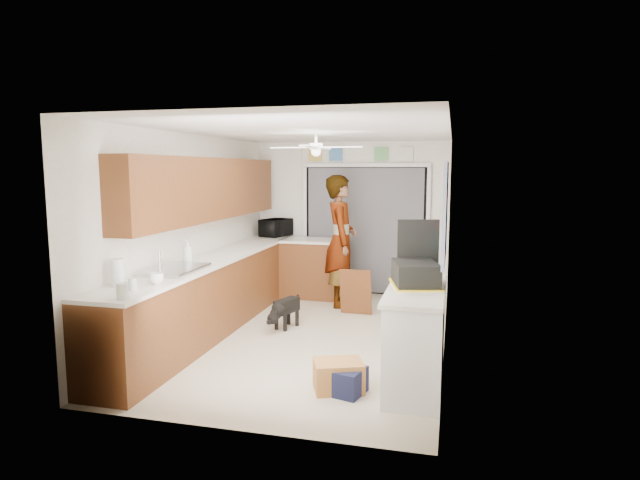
# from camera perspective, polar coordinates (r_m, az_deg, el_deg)

# --- Properties ---
(floor) EXTENTS (5.00, 5.00, 0.00)m
(floor) POSITION_cam_1_polar(r_m,az_deg,el_deg) (6.75, -0.83, -10.16)
(floor) COLOR #C2B79C
(floor) RESTS_ON ground
(ceiling) EXTENTS (5.00, 5.00, 0.00)m
(ceiling) POSITION_cam_1_polar(r_m,az_deg,el_deg) (6.45, -0.88, 11.52)
(ceiling) COLOR white
(ceiling) RESTS_ON ground
(wall_back) EXTENTS (3.20, 0.00, 3.20)m
(wall_back) POSITION_cam_1_polar(r_m,az_deg,el_deg) (8.91, 3.27, 2.36)
(wall_back) COLOR white
(wall_back) RESTS_ON ground
(wall_front) EXTENTS (3.20, 0.00, 3.20)m
(wall_front) POSITION_cam_1_polar(r_m,az_deg,el_deg) (4.15, -9.77, -3.74)
(wall_front) COLOR white
(wall_front) RESTS_ON ground
(wall_left) EXTENTS (0.00, 5.00, 5.00)m
(wall_left) POSITION_cam_1_polar(r_m,az_deg,el_deg) (7.06, -13.51, 0.80)
(wall_left) COLOR white
(wall_left) RESTS_ON ground
(wall_right) EXTENTS (0.00, 5.00, 5.00)m
(wall_right) POSITION_cam_1_polar(r_m,az_deg,el_deg) (6.27, 13.43, -0.03)
(wall_right) COLOR white
(wall_right) RESTS_ON ground
(left_base_cabinets) EXTENTS (0.60, 4.80, 0.90)m
(left_base_cabinets) POSITION_cam_1_polar(r_m,az_deg,el_deg) (7.07, -11.14, -5.71)
(left_base_cabinets) COLOR brown
(left_base_cabinets) RESTS_ON floor
(left_countertop) EXTENTS (0.62, 4.80, 0.04)m
(left_countertop) POSITION_cam_1_polar(r_m,az_deg,el_deg) (6.97, -11.16, -1.96)
(left_countertop) COLOR white
(left_countertop) RESTS_ON left_base_cabinets
(upper_cabinets) EXTENTS (0.32, 4.00, 0.80)m
(upper_cabinets) POSITION_cam_1_polar(r_m,az_deg,el_deg) (7.13, -11.76, 5.35)
(upper_cabinets) COLOR brown
(upper_cabinets) RESTS_ON wall_left
(sink_basin) EXTENTS (0.50, 0.76, 0.06)m
(sink_basin) POSITION_cam_1_polar(r_m,az_deg,el_deg) (6.09, -15.17, -3.11)
(sink_basin) COLOR silver
(sink_basin) RESTS_ON left_countertop
(faucet) EXTENTS (0.03, 0.03, 0.22)m
(faucet) POSITION_cam_1_polar(r_m,az_deg,el_deg) (6.17, -16.74, -2.14)
(faucet) COLOR silver
(faucet) RESTS_ON left_countertop
(peninsula_base) EXTENTS (1.00, 0.60, 0.90)m
(peninsula_base) POSITION_cam_1_polar(r_m,az_deg,el_deg) (8.64, -0.65, -3.14)
(peninsula_base) COLOR brown
(peninsula_base) RESTS_ON floor
(peninsula_top) EXTENTS (1.04, 0.64, 0.04)m
(peninsula_top) POSITION_cam_1_polar(r_m,az_deg,el_deg) (8.57, -0.65, -0.05)
(peninsula_top) COLOR white
(peninsula_top) RESTS_ON peninsula_base
(back_opening_recess) EXTENTS (2.00, 0.06, 2.10)m
(back_opening_recess) POSITION_cam_1_polar(r_m,az_deg,el_deg) (8.86, 4.82, 1.01)
(back_opening_recess) COLOR black
(back_opening_recess) RESTS_ON wall_back
(curtain_panel) EXTENTS (1.90, 0.03, 2.05)m
(curtain_panel) POSITION_cam_1_polar(r_m,az_deg,el_deg) (8.82, 4.78, 0.99)
(curtain_panel) COLOR slate
(curtain_panel) RESTS_ON wall_back
(door_trim_left) EXTENTS (0.06, 0.04, 2.10)m
(door_trim_left) POSITION_cam_1_polar(r_m,az_deg,el_deg) (9.04, -1.60, 1.17)
(door_trim_left) COLOR white
(door_trim_left) RESTS_ON wall_back
(door_trim_right) EXTENTS (0.06, 0.04, 2.10)m
(door_trim_right) POSITION_cam_1_polar(r_m,az_deg,el_deg) (8.72, 11.41, 0.79)
(door_trim_right) COLOR white
(door_trim_right) RESTS_ON wall_back
(door_trim_head) EXTENTS (2.10, 0.04, 0.06)m
(door_trim_head) POSITION_cam_1_polar(r_m,az_deg,el_deg) (8.77, 4.86, 7.96)
(door_trim_head) COLOR white
(door_trim_head) RESTS_ON wall_back
(header_frame_0) EXTENTS (0.22, 0.02, 0.22)m
(header_frame_0) POSITION_cam_1_polar(r_m,az_deg,el_deg) (8.98, -0.52, 9.12)
(header_frame_0) COLOR gold
(header_frame_0) RESTS_ON wall_back
(header_frame_1) EXTENTS (0.22, 0.02, 0.22)m
(header_frame_1) POSITION_cam_1_polar(r_m,az_deg,el_deg) (8.90, 1.69, 9.13)
(header_frame_1) COLOR #467EBB
(header_frame_1) RESTS_ON wall_back
(header_frame_3) EXTENTS (0.22, 0.02, 0.22)m
(header_frame_3) POSITION_cam_1_polar(r_m,az_deg,el_deg) (8.77, 6.54, 9.11)
(header_frame_3) COLOR #68B467
(header_frame_3) RESTS_ON wall_back
(header_frame_4) EXTENTS (0.22, 0.02, 0.22)m
(header_frame_4) POSITION_cam_1_polar(r_m,az_deg,el_deg) (8.72, 9.18, 9.07)
(header_frame_4) COLOR silver
(header_frame_4) RESTS_ON wall_back
(route66_sign) EXTENTS (0.22, 0.02, 0.26)m
(route66_sign) POSITION_cam_1_polar(r_m,az_deg,el_deg) (9.07, -2.69, 9.10)
(route66_sign) COLOR silver
(route66_sign) RESTS_ON wall_back
(right_counter_base) EXTENTS (0.50, 1.40, 0.90)m
(right_counter_base) POSITION_cam_1_polar(r_m,az_deg,el_deg) (5.28, 10.24, -10.27)
(right_counter_base) COLOR white
(right_counter_base) RESTS_ON floor
(right_counter_top) EXTENTS (0.54, 1.44, 0.04)m
(right_counter_top) POSITION_cam_1_polar(r_m,az_deg,el_deg) (5.15, 10.25, -5.28)
(right_counter_top) COLOR white
(right_counter_top) RESTS_ON right_counter_base
(abstract_painting) EXTENTS (0.03, 1.15, 0.95)m
(abstract_painting) POSITION_cam_1_polar(r_m,az_deg,el_deg) (5.23, 13.21, 2.92)
(abstract_painting) COLOR #E3538E
(abstract_painting) RESTS_ON wall_right
(ceiling_fan) EXTENTS (1.14, 1.14, 0.24)m
(ceiling_fan) POSITION_cam_1_polar(r_m,az_deg,el_deg) (6.63, -0.42, 9.85)
(ceiling_fan) COLOR white
(ceiling_fan) RESTS_ON ceiling
(microwave) EXTENTS (0.49, 0.60, 0.29)m
(microwave) POSITION_cam_1_polar(r_m,az_deg,el_deg) (8.98, -4.72, 1.32)
(microwave) COLOR black
(microwave) RESTS_ON left_countertop
(soap_bottle) EXTENTS (0.12, 0.12, 0.30)m
(soap_bottle) POSITION_cam_1_polar(r_m,az_deg,el_deg) (6.49, -13.93, -1.23)
(soap_bottle) COLOR silver
(soap_bottle) RESTS_ON left_countertop
(cup) EXTENTS (0.17, 0.17, 0.11)m
(cup) POSITION_cam_1_polar(r_m,az_deg,el_deg) (5.47, -17.06, -3.94)
(cup) COLOR white
(cup) RESTS_ON left_countertop
(jar_a) EXTENTS (0.12, 0.12, 0.14)m
(jar_a) POSITION_cam_1_polar(r_m,az_deg,el_deg) (4.94, -20.33, -5.12)
(jar_a) COLOR silver
(jar_a) RESTS_ON left_countertop
(jar_b) EXTENTS (0.10, 0.10, 0.11)m
(jar_b) POSITION_cam_1_polar(r_m,az_deg,el_deg) (5.25, -19.36, -4.50)
(jar_b) COLOR silver
(jar_b) RESTS_ON left_countertop
(paper_towel_roll) EXTENTS (0.13, 0.13, 0.27)m
(paper_towel_roll) POSITION_cam_1_polar(r_m,az_deg,el_deg) (5.48, -20.84, -3.26)
(paper_towel_roll) COLOR white
(paper_towel_roll) RESTS_ON left_countertop
(suitcase) EXTENTS (0.52, 0.61, 0.23)m
(suitcase) POSITION_cam_1_polar(r_m,az_deg,el_deg) (5.24, 10.15, -3.57)
(suitcase) COLOR black
(suitcase) RESTS_ON right_counter_top
(suitcase_rim) EXTENTS (0.57, 0.67, 0.02)m
(suitcase_rim) POSITION_cam_1_polar(r_m,az_deg,el_deg) (5.26, 10.12, -4.74)
(suitcase_rim) COLOR yellow
(suitcase_rim) RESTS_ON suitcase
(suitcase_lid) EXTENTS (0.41, 0.13, 0.50)m
(suitcase_lid) POSITION_cam_1_polar(r_m,az_deg,el_deg) (5.49, 10.42, -0.43)
(suitcase_lid) COLOR black
(suitcase_lid) RESTS_ON suitcase
(cardboard_box) EXTENTS (0.54, 0.48, 0.28)m
(cardboard_box) POSITION_cam_1_polar(r_m,az_deg,el_deg) (5.15, 1.98, -14.26)
(cardboard_box) COLOR #A46C33
(cardboard_box) RESTS_ON floor
(navy_crate) EXTENTS (0.46, 0.42, 0.24)m
(navy_crate) POSITION_cam_1_polar(r_m,az_deg,el_deg) (5.11, 2.42, -14.70)
(navy_crate) COLOR black
(navy_crate) RESTS_ON floor
(cabinet_door_panel) EXTENTS (0.45, 0.18, 0.66)m
(cabinet_door_panel) POSITION_cam_1_polar(r_m,az_deg,el_deg) (7.60, 3.82, -5.55)
(cabinet_door_panel) COLOR brown
(cabinet_door_panel) RESTS_ON floor
(man) EXTENTS (0.62, 0.80, 1.97)m
(man) POSITION_cam_1_polar(r_m,az_deg,el_deg) (8.04, 2.21, -0.09)
(man) COLOR white
(man) RESTS_ON floor
(dog) EXTENTS (0.39, 0.59, 0.43)m
(dog) POSITION_cam_1_polar(r_m,az_deg,el_deg) (7.03, -3.56, -7.63)
(dog) COLOR black
(dog) RESTS_ON floor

